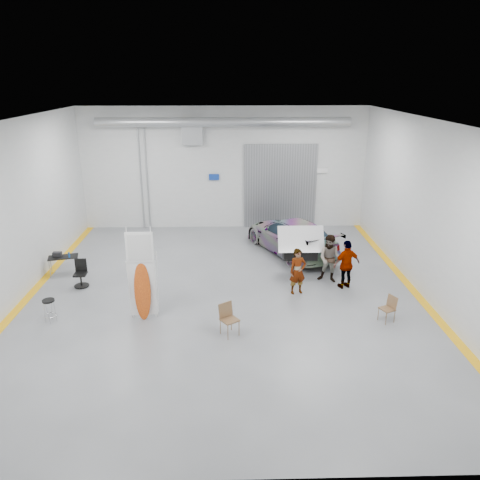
{
  "coord_description": "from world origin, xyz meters",
  "views": [
    {
      "loc": [
        0.19,
        -14.93,
        7.33
      ],
      "look_at": [
        0.62,
        1.63,
        1.5
      ],
      "focal_mm": 35.0,
      "sensor_mm": 36.0,
      "label": 1
    }
  ],
  "objects_px": {
    "sedan_car": "(291,236)",
    "person_c": "(347,264)",
    "surfboard_display": "(142,283)",
    "person_a": "(298,271)",
    "folding_chair_near": "(230,326)",
    "work_table": "(62,257)",
    "shop_stool": "(50,311)",
    "person_b": "(330,259)",
    "office_chair": "(81,275)",
    "folding_chair_far": "(386,314)"
  },
  "relations": [
    {
      "from": "work_table",
      "to": "surfboard_display",
      "type": "bearing_deg",
      "value": -44.61
    },
    {
      "from": "person_c",
      "to": "office_chair",
      "type": "height_order",
      "value": "person_c"
    },
    {
      "from": "sedan_car",
      "to": "work_table",
      "type": "xyz_separation_m",
      "value": [
        -9.23,
        -2.09,
        -0.06
      ]
    },
    {
      "from": "person_a",
      "to": "folding_chair_near",
      "type": "distance_m",
      "value": 3.73
    },
    {
      "from": "person_b",
      "to": "surfboard_display",
      "type": "xyz_separation_m",
      "value": [
        -6.49,
        -2.68,
        0.33
      ]
    },
    {
      "from": "person_c",
      "to": "folding_chair_near",
      "type": "xyz_separation_m",
      "value": [
        -4.24,
        -3.2,
        -0.61
      ]
    },
    {
      "from": "person_b",
      "to": "work_table",
      "type": "relative_size",
      "value": 1.52
    },
    {
      "from": "folding_chair_far",
      "to": "shop_stool",
      "type": "distance_m",
      "value": 10.56
    },
    {
      "from": "surfboard_display",
      "to": "folding_chair_far",
      "type": "height_order",
      "value": "surfboard_display"
    },
    {
      "from": "surfboard_display",
      "to": "person_a",
      "type": "bearing_deg",
      "value": 16.64
    },
    {
      "from": "person_a",
      "to": "office_chair",
      "type": "distance_m",
      "value": 7.89
    },
    {
      "from": "surfboard_display",
      "to": "shop_stool",
      "type": "height_order",
      "value": "surfboard_display"
    },
    {
      "from": "sedan_car",
      "to": "person_b",
      "type": "xyz_separation_m",
      "value": [
        1.05,
        -3.14,
        0.16
      ]
    },
    {
      "from": "surfboard_display",
      "to": "folding_chair_far",
      "type": "distance_m",
      "value": 7.74
    },
    {
      "from": "folding_chair_far",
      "to": "shop_stool",
      "type": "bearing_deg",
      "value": -116.47
    },
    {
      "from": "person_a",
      "to": "person_b",
      "type": "bearing_deg",
      "value": 20.67
    },
    {
      "from": "office_chair",
      "to": "folding_chair_near",
      "type": "bearing_deg",
      "value": -35.89
    },
    {
      "from": "surfboard_display",
      "to": "office_chair",
      "type": "xyz_separation_m",
      "value": [
        -2.7,
        2.51,
        -0.8
      ]
    },
    {
      "from": "person_c",
      "to": "office_chair",
      "type": "xyz_separation_m",
      "value": [
        -9.67,
        0.38,
        -0.47
      ]
    },
    {
      "from": "person_c",
      "to": "work_table",
      "type": "relative_size",
      "value": 1.51
    },
    {
      "from": "person_a",
      "to": "work_table",
      "type": "distance_m",
      "value": 9.15
    },
    {
      "from": "shop_stool",
      "to": "work_table",
      "type": "xyz_separation_m",
      "value": [
        -0.89,
        3.9,
        0.31
      ]
    },
    {
      "from": "folding_chair_far",
      "to": "sedan_car",
      "type": "bearing_deg",
      "value": 174.4
    },
    {
      "from": "folding_chair_near",
      "to": "office_chair",
      "type": "distance_m",
      "value": 6.51
    },
    {
      "from": "office_chair",
      "to": "person_a",
      "type": "bearing_deg",
      "value": -8.21
    },
    {
      "from": "folding_chair_near",
      "to": "shop_stool",
      "type": "xyz_separation_m",
      "value": [
        -5.62,
        0.91,
        0.08
      ]
    },
    {
      "from": "person_c",
      "to": "shop_stool",
      "type": "relative_size",
      "value": 2.36
    },
    {
      "from": "person_a",
      "to": "folding_chair_far",
      "type": "relative_size",
      "value": 1.96
    },
    {
      "from": "folding_chair_far",
      "to": "person_b",
      "type": "bearing_deg",
      "value": 175.62
    },
    {
      "from": "folding_chair_far",
      "to": "work_table",
      "type": "bearing_deg",
      "value": -135.08
    },
    {
      "from": "person_a",
      "to": "folding_chair_near",
      "type": "xyz_separation_m",
      "value": [
        -2.41,
        -2.8,
        -0.53
      ]
    },
    {
      "from": "person_b",
      "to": "work_table",
      "type": "bearing_deg",
      "value": -163.57
    },
    {
      "from": "folding_chair_near",
      "to": "person_b",
      "type": "bearing_deg",
      "value": 10.71
    },
    {
      "from": "person_b",
      "to": "shop_stool",
      "type": "xyz_separation_m",
      "value": [
        -9.38,
        -2.85,
        -0.53
      ]
    },
    {
      "from": "person_b",
      "to": "work_table",
      "type": "xyz_separation_m",
      "value": [
        -10.27,
        1.05,
        -0.22
      ]
    },
    {
      "from": "folding_chair_far",
      "to": "work_table",
      "type": "relative_size",
      "value": 0.7
    },
    {
      "from": "folding_chair_near",
      "to": "folding_chair_far",
      "type": "xyz_separation_m",
      "value": [
        4.94,
        0.68,
        -0.04
      ]
    },
    {
      "from": "work_table",
      "to": "office_chair",
      "type": "bearing_deg",
      "value": -48.64
    },
    {
      "from": "sedan_car",
      "to": "folding_chair_far",
      "type": "distance_m",
      "value": 6.62
    },
    {
      "from": "sedan_car",
      "to": "person_c",
      "type": "height_order",
      "value": "person_c"
    },
    {
      "from": "person_c",
      "to": "folding_chair_far",
      "type": "bearing_deg",
      "value": 85.95
    },
    {
      "from": "person_c",
      "to": "shop_stool",
      "type": "distance_m",
      "value": 10.14
    },
    {
      "from": "shop_stool",
      "to": "person_b",
      "type": "bearing_deg",
      "value": 16.9
    },
    {
      "from": "folding_chair_near",
      "to": "shop_stool",
      "type": "relative_size",
      "value": 1.27
    },
    {
      "from": "person_b",
      "to": "folding_chair_far",
      "type": "distance_m",
      "value": 3.36
    },
    {
      "from": "work_table",
      "to": "office_chair",
      "type": "xyz_separation_m",
      "value": [
        1.08,
        -1.23,
        -0.25
      ]
    },
    {
      "from": "person_c",
      "to": "office_chair",
      "type": "distance_m",
      "value": 9.69
    },
    {
      "from": "sedan_car",
      "to": "person_b",
      "type": "relative_size",
      "value": 2.83
    },
    {
      "from": "person_b",
      "to": "folding_chair_far",
      "type": "xyz_separation_m",
      "value": [
        1.17,
        -3.08,
        -0.65
      ]
    },
    {
      "from": "shop_stool",
      "to": "folding_chair_far",
      "type": "bearing_deg",
      "value": -1.23
    }
  ]
}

